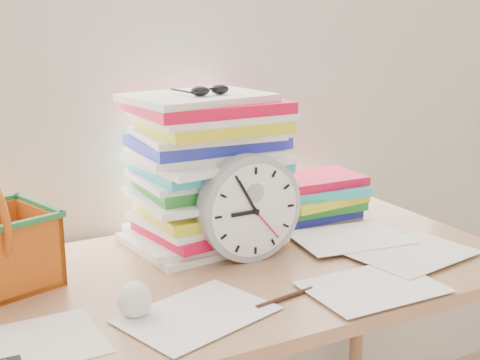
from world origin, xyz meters
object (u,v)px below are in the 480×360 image
paper_stack (205,170)px  clock (249,208)px  desk (219,302)px  book_stack (317,196)px

paper_stack → clock: paper_stack is taller
paper_stack → clock: bearing=-76.6°
clock → desk: bearing=-160.6°
desk → clock: bearing=19.4°
desk → book_stack: bearing=28.5°
desk → paper_stack: 0.33m
paper_stack → book_stack: size_ratio=1.34×
desk → book_stack: book_stack is taller
desk → clock: size_ratio=5.57×
paper_stack → book_stack: bearing=6.3°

